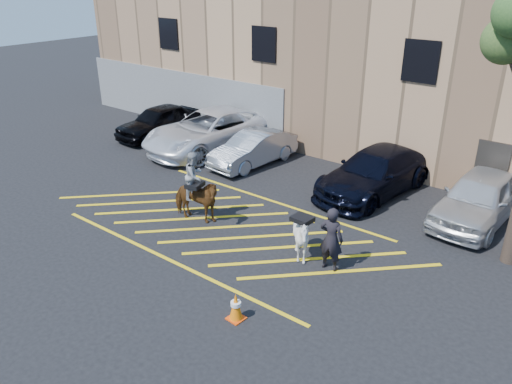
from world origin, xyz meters
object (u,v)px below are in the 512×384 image
Objects in this scene: car_white_suv at (480,197)px; saddled_white at (302,237)px; car_black_suv at (159,121)px; handler at (331,239)px; car_white_pickup at (211,130)px; traffic_cone at (236,306)px; mounted_bay at (195,194)px; car_blue_suv at (375,172)px; car_silver_sedan at (253,149)px.

saddled_white is at bearing -116.47° from car_white_suv.
car_black_suv is 3.08× the size of saddled_white.
handler is 1.28× the size of saddled_white.
traffic_cone is at bearing -37.51° from car_white_pickup.
mounted_bay reaches higher than handler.
handler is at bearing -68.58° from car_blue_suv.
handler is at bearing -31.58° from car_silver_sedan.
car_white_pickup is at bearing 4.61° from car_black_suv.
mounted_bay is (-3.58, -5.72, 0.17)m from car_blue_suv.
car_silver_sedan is 5.77× the size of traffic_cone.
car_black_suv is 6.17× the size of traffic_cone.
car_blue_suv is (11.34, 0.31, 0.03)m from car_black_suv.
saddled_white reaches higher than traffic_cone.
car_white_pickup is 2.71× the size of mounted_bay.
traffic_cone is (0.25, -3.18, -0.37)m from saddled_white.
car_white_pickup is 3.47× the size of handler.
car_black_suv is 12.91m from saddled_white.
car_white_pickup is 8.89× the size of traffic_cone.
car_white_pickup reaches higher than car_blue_suv.
saddled_white is (11.78, -5.29, -0.03)m from car_black_suv.
car_silver_sedan is 8.34m from handler.
car_white_suv is 6.63× the size of traffic_cone.
mounted_bay is at bearing -66.16° from car_silver_sedan.
car_white_pickup is at bearing 135.32° from traffic_cone.
car_black_suv is at bearing -170.60° from car_blue_suv.
car_blue_suv is at bearing 3.79° from car_black_suv.
car_white_pickup is 11.71m from car_white_suv.
traffic_cone is (12.02, -8.47, -0.40)m from car_black_suv.
car_white_suv is 3.31× the size of saddled_white.
saddled_white is (0.44, -5.60, -0.06)m from car_blue_suv.
handler is (1.33, -5.50, 0.14)m from car_blue_suv.
car_white_suv reaches higher than saddled_white.
car_white_pickup reaches higher than car_black_suv.
car_white_suv is at bearing 8.58° from car_silver_sedan.
car_black_suv is 3.32m from car_white_pickup.
car_black_suv is 2.41× the size of handler.
mounted_bay is (-4.91, -0.22, 0.03)m from handler.
car_silver_sedan is 5.53m from mounted_bay.
car_black_suv is at bearing 144.83° from traffic_cone.
mounted_bay reaches higher than car_white_pickup.
handler is at bearing -22.51° from car_white_pickup.
car_black_suv is 0.93× the size of car_white_suv.
saddled_white is at bearing -21.97° from car_black_suv.
car_black_suv is 1.88× the size of mounted_bay.
saddled_white is at bearing 1.69° from mounted_bay.
car_white_suv is 2.02× the size of mounted_bay.
handler is (6.65, -5.03, 0.24)m from car_silver_sedan.
car_blue_suv is 5.62m from saddled_white.
car_blue_suv is 2.94× the size of handler.
car_black_suv is at bearing 145.12° from mounted_bay.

